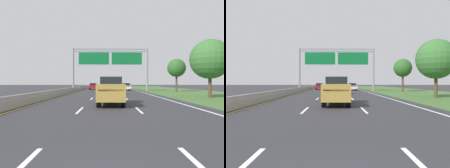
# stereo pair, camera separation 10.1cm
# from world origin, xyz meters

# --- Properties ---
(ground_plane) EXTENTS (220.00, 220.00, 0.00)m
(ground_plane) POSITION_xyz_m (0.00, 35.00, 0.00)
(ground_plane) COLOR #2B2B30
(lane_striping) EXTENTS (11.96, 106.00, 0.01)m
(lane_striping) POSITION_xyz_m (0.00, 34.54, 0.00)
(lane_striping) COLOR white
(lane_striping) RESTS_ON ground
(grass_verge_right) EXTENTS (14.00, 110.00, 0.02)m
(grass_verge_right) POSITION_xyz_m (13.95, 35.00, 0.01)
(grass_verge_right) COLOR #3D602D
(grass_verge_right) RESTS_ON ground
(median_barrier_concrete) EXTENTS (0.60, 110.00, 0.85)m
(median_barrier_concrete) POSITION_xyz_m (-6.60, 35.00, 0.35)
(median_barrier_concrete) COLOR #99968E
(median_barrier_concrete) RESTS_ON ground
(overhead_sign_gantry) EXTENTS (15.06, 0.42, 8.57)m
(overhead_sign_gantry) POSITION_xyz_m (0.30, 38.46, 6.12)
(overhead_sign_gantry) COLOR gray
(overhead_sign_gantry) RESTS_ON ground
(pickup_truck_gold) EXTENTS (2.09, 5.43, 2.20)m
(pickup_truck_gold) POSITION_xyz_m (0.14, 13.84, 1.07)
(pickup_truck_gold) COLOR #A38438
(pickup_truck_gold) RESTS_ON ground
(car_red_left_lane_sedan) EXTENTS (1.93, 4.45, 1.57)m
(car_red_left_lane_sedan) POSITION_xyz_m (-3.90, 49.01, 0.82)
(car_red_left_lane_sedan) COLOR maroon
(car_red_left_lane_sedan) RESTS_ON ground
(car_darkgreen_centre_lane_sedan) EXTENTS (1.90, 4.43, 1.57)m
(car_darkgreen_centre_lane_sedan) POSITION_xyz_m (-0.23, 35.96, 0.82)
(car_darkgreen_centre_lane_sedan) COLOR #193D23
(car_darkgreen_centre_lane_sedan) RESTS_ON ground
(car_white_right_lane_sedan) EXTENTS (1.83, 4.40, 1.57)m
(car_white_right_lane_sedan) POSITION_xyz_m (3.80, 43.07, 0.82)
(car_white_right_lane_sedan) COLOR silver
(car_white_right_lane_sedan) RESTS_ON ground
(car_navy_centre_lane_suv) EXTENTS (2.01, 4.74, 2.11)m
(car_navy_centre_lane_suv) POSITION_xyz_m (0.14, 27.60, 1.10)
(car_navy_centre_lane_suv) COLOR #161E47
(car_navy_centre_lane_suv) RESTS_ON ground
(roadside_tree_near) EXTENTS (4.49, 4.49, 6.63)m
(roadside_tree_near) POSITION_xyz_m (11.45, 20.76, 4.38)
(roadside_tree_near) COLOR #4C3823
(roadside_tree_near) RESTS_ON ground
(roadside_tree_mid) EXTENTS (3.40, 3.40, 6.18)m
(roadside_tree_mid) POSITION_xyz_m (12.74, 36.20, 4.45)
(roadside_tree_mid) COLOR #4C3823
(roadside_tree_mid) RESTS_ON ground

